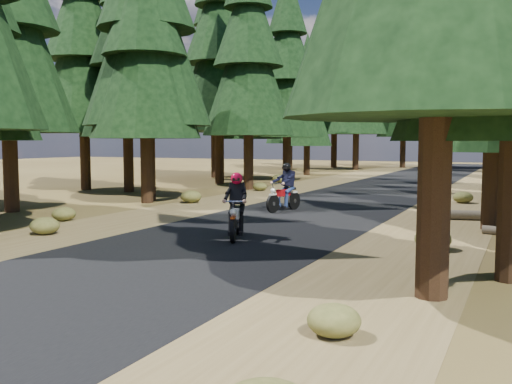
# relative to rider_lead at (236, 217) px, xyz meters

# --- Properties ---
(ground) EXTENTS (120.00, 120.00, 0.00)m
(ground) POSITION_rel_rider_lead_xyz_m (-0.19, 0.11, -0.58)
(ground) COLOR #49381A
(ground) RESTS_ON ground
(road) EXTENTS (6.00, 100.00, 0.01)m
(road) POSITION_rel_rider_lead_xyz_m (-0.19, 5.11, -0.57)
(road) COLOR black
(road) RESTS_ON ground
(shoulder_l) EXTENTS (3.20, 100.00, 0.01)m
(shoulder_l) POSITION_rel_rider_lead_xyz_m (-4.79, 5.11, -0.58)
(shoulder_l) COLOR brown
(shoulder_l) RESTS_ON ground
(shoulder_r) EXTENTS (3.20, 100.00, 0.01)m
(shoulder_r) POSITION_rel_rider_lead_xyz_m (4.41, 5.11, -0.58)
(shoulder_r) COLOR brown
(shoulder_r) RESTS_ON ground
(pine_forest) EXTENTS (34.59, 55.08, 16.32)m
(pine_forest) POSITION_rel_rider_lead_xyz_m (-0.21, 21.15, 7.31)
(pine_forest) COLOR black
(pine_forest) RESTS_ON ground
(understory_shrubs) EXTENTS (14.79, 30.36, 0.67)m
(understory_shrubs) POSITION_rel_rider_lead_xyz_m (1.58, 6.89, -0.31)
(understory_shrubs) COLOR #474C1E
(understory_shrubs) RESTS_ON ground
(rider_lead) EXTENTS (1.24, 2.01, 1.73)m
(rider_lead) POSITION_rel_rider_lead_xyz_m (0.00, 0.00, 0.00)
(rider_lead) COLOR beige
(rider_lead) RESTS_ON road
(rider_follow) EXTENTS (1.05, 2.05, 1.75)m
(rider_follow) POSITION_rel_rider_lead_xyz_m (-1.17, 5.99, 0.01)
(rider_follow) COLOR maroon
(rider_follow) RESTS_ON road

